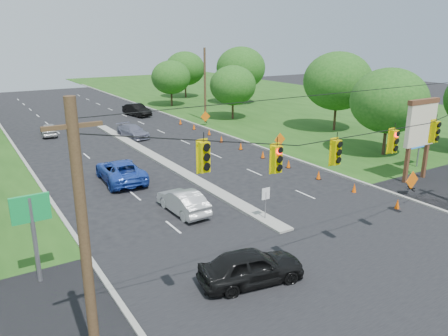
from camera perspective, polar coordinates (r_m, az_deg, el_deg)
ground at (r=22.12m, az=15.02°, el=-12.02°), size 160.00×160.00×0.00m
grass_right at (r=56.39m, az=21.32°, el=5.13°), size 40.00×160.00×0.06m
cross_street at (r=22.12m, az=15.02°, el=-12.02°), size 160.00×14.00×0.02m
curb_left at (r=44.32m, az=-25.22°, el=1.66°), size 0.25×110.00×0.16m
curb_right at (r=50.55m, az=-2.00°, el=5.03°), size 0.25×110.00×0.16m
median at (r=38.31m, az=-8.31°, el=0.92°), size 1.00×34.00×0.18m
median_sign at (r=25.50m, az=5.46°, el=-3.86°), size 0.55×0.06×2.05m
signal_span at (r=19.57m, az=18.14°, el=-0.33°), size 25.60×0.32×9.00m
utility_pole_far_right at (r=55.30m, az=-2.50°, el=10.79°), size 0.28×0.28×9.00m
pylon_sign at (r=35.24m, az=24.30°, el=4.86°), size 5.90×2.30×6.12m
cone_0 at (r=29.50m, az=21.71°, el=-4.40°), size 0.32×0.32×0.70m
cone_1 at (r=31.52m, az=16.65°, el=-2.53°), size 0.32×0.32×0.70m
cone_2 at (r=33.77m, az=12.25°, el=-0.89°), size 0.32×0.32×0.70m
cone_3 at (r=36.23m, az=8.43°, el=0.55°), size 0.32×0.32×0.70m
cone_4 at (r=38.85m, az=5.10°, el=1.80°), size 0.32×0.32×0.70m
cone_5 at (r=41.59m, az=2.20°, el=2.88°), size 0.32×0.32×0.70m
cone_6 at (r=44.44m, az=-0.34°, el=3.82°), size 0.32×0.32×0.70m
cone_7 at (r=47.67m, az=-1.95°, el=4.72°), size 0.32×0.32×0.70m
cone_8 at (r=50.67m, az=-3.94°, el=5.43°), size 0.32×0.32×0.70m
cone_9 at (r=53.72m, az=-5.72°, el=6.05°), size 0.32×0.32×0.70m
work_sign_0 at (r=31.91m, az=23.34°, el=-1.59°), size 1.27×0.58×1.37m
work_sign_1 at (r=41.05m, az=7.30°, el=3.63°), size 1.27×0.58×1.37m
work_sign_2 at (r=52.38m, az=-2.45°, el=6.66°), size 1.27×0.58×1.37m
tree_7 at (r=41.37m, az=20.73°, el=8.23°), size 6.72×6.72×7.84m
tree_8 at (r=50.77m, az=14.61°, el=10.93°), size 7.56×7.56×8.82m
tree_9 at (r=56.28m, az=1.17°, el=10.74°), size 5.88×5.88×6.86m
tree_10 at (r=68.88m, az=2.22°, el=12.93°), size 7.56×7.56×8.82m
tree_11 at (r=76.34m, az=-5.11°, el=12.81°), size 6.72×6.72×7.84m
tree_12 at (r=67.50m, az=-6.95°, el=11.68°), size 5.88×5.88×6.86m
black_sedan at (r=19.62m, az=3.60°, el=-12.72°), size 4.96×2.69×1.60m
white_sedan at (r=26.96m, az=-5.39°, el=-4.36°), size 1.67×4.44×1.45m
blue_pickup at (r=33.33m, az=-13.36°, el=-0.35°), size 3.12×6.10×1.65m
silver_car_far at (r=47.51m, az=-11.81°, el=4.72°), size 2.61×4.88×1.35m
silver_car_oncoming at (r=50.98m, az=-21.91°, el=4.69°), size 2.07×4.16×1.36m
dark_car_receding at (r=60.29m, az=-11.32°, el=7.46°), size 2.58×5.15×1.62m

